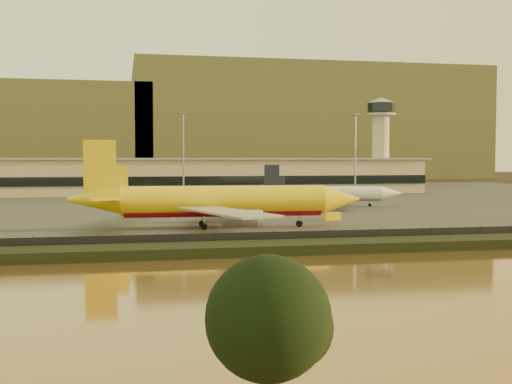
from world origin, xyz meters
The scene contains 13 objects.
ground centered at (0.00, 0.00, 0.00)m, with size 900.00×900.00×0.00m, color black.
embankment centered at (0.00, -17.00, 0.70)m, with size 320.00×7.00×1.40m, color black.
tarmac centered at (0.00, 95.00, 0.10)m, with size 320.00×220.00×0.20m, color #2D2D2D.
perimeter_fence centered at (0.00, -13.00, 1.30)m, with size 300.00×0.05×2.20m, color black.
terminal_building centered at (-14.52, 125.55, 6.25)m, with size 202.00×25.00×12.60m.
control_tower centered at (70.00, 131.00, 21.66)m, with size 11.20×11.20×35.50m.
apron_light_masts centered at (15.00, 75.00, 15.70)m, with size 152.20×12.20×25.40m.
distant_hills centered at (-20.74, 340.00, 31.39)m, with size 470.00×160.00×70.00m.
dhl_cargo_jet centered at (-9.91, 13.33, 4.87)m, with size 52.34×51.25×15.64m.
white_narrowbody_jet centered at (25.75, 59.16, 3.43)m, with size 37.17×35.55×10.81m.
gse_vehicle_yellow centered at (14.44, 22.87, 0.98)m, with size 3.45×1.55×1.55m, color #E1B60B.
gse_vehicle_white centered at (-15.32, 36.74, 1.08)m, with size 3.91×1.76×1.76m, color white.
shore_tree centered at (-19.83, -71.55, 5.21)m, with size 6.22×5.77×8.29m.
Camera 1 is at (-26.51, -99.67, 12.62)m, focal length 45.00 mm.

